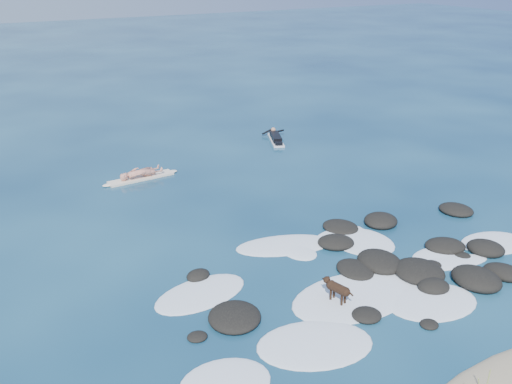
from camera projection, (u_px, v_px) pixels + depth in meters
ground at (342, 252)px, 18.68m from camera, size 160.00×160.00×0.00m
reef_rocks at (400, 260)px, 18.02m from camera, size 12.71×6.91×0.53m
breaking_foam at (349, 282)px, 16.97m from camera, size 13.41×7.45×0.12m
standing_surfer_rig at (140, 162)px, 24.53m from camera, size 3.48×0.84×1.97m
paddling_surfer_rig at (276, 138)px, 29.96m from camera, size 1.64×2.69×0.48m
dog at (337, 288)px, 15.81m from camera, size 0.47×1.09×0.71m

